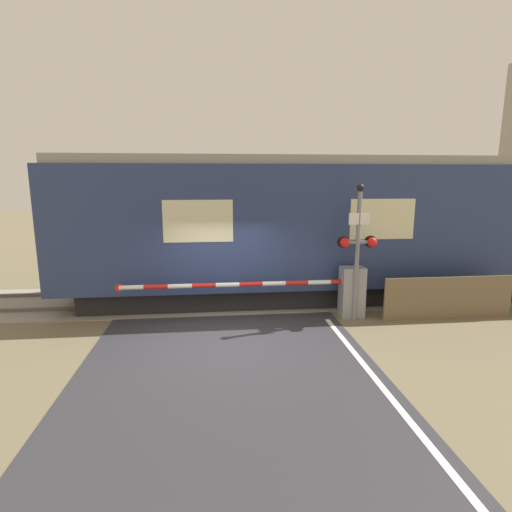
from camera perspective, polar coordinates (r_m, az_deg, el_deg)
The scene contains 6 objects.
ground_plane at distance 9.12m, azimuth -4.20°, elevation -11.87°, with size 80.00×80.00×0.00m, color #6B6047.
track_bed at distance 12.09m, azimuth -4.70°, elevation -5.96°, with size 36.00×3.20×0.13m.
train at distance 12.46m, azimuth 14.67°, elevation 4.07°, with size 17.39×3.11×4.14m.
crossing_barrier at distance 10.49m, azimuth 10.98°, elevation -4.88°, with size 6.24×0.44×1.32m.
signal_post at distance 10.15m, azimuth 14.34°, elevation 1.60°, with size 0.99×0.26×3.42m.
roadside_fence at distance 11.37m, azimuth 25.80°, elevation -5.39°, with size 3.42×0.06×1.10m.
Camera 1 is at (-0.23, -8.41, 3.54)m, focal length 28.00 mm.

